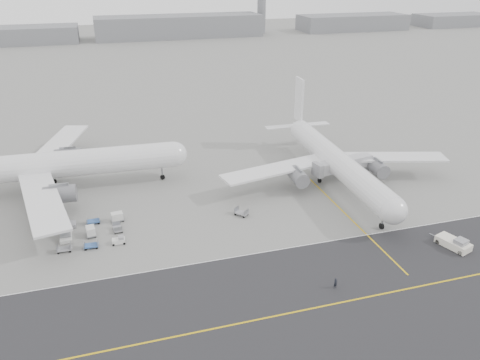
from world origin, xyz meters
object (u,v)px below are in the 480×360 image
object	(u,v)px
jet_bridge	(344,165)
ground_crew_a	(335,283)
pushback_tug	(454,243)
airliner_a	(50,165)
control_tower	(262,9)
airliner_b	(335,160)

from	to	relation	value
jet_bridge	ground_crew_a	size ratio (longest dim) A/B	8.78
pushback_tug	jet_bridge	bearing A→B (deg)	82.83
airliner_a	jet_bridge	size ratio (longest dim) A/B	3.77
control_tower	jet_bridge	xyz separation A→B (m)	(-63.55, -245.16, -12.13)
airliner_b	pushback_tug	size ratio (longest dim) A/B	7.10
ground_crew_a	jet_bridge	bearing A→B (deg)	45.67
airliner_a	airliner_b	size ratio (longest dim) A/B	1.10
control_tower	airliner_b	distance (m)	253.24
airliner_b	ground_crew_a	distance (m)	39.55
jet_bridge	ground_crew_a	bearing A→B (deg)	-129.71
pushback_tug	control_tower	bearing A→B (deg)	59.77
jet_bridge	airliner_a	bearing A→B (deg)	156.82
airliner_a	ground_crew_a	xyz separation A→B (m)	(43.72, -48.60, -5.03)
control_tower	pushback_tug	size ratio (longest dim) A/B	4.09
airliner_b	jet_bridge	xyz separation A→B (m)	(1.98, -0.79, -1.27)
control_tower	airliner_b	bearing A→B (deg)	-105.01
airliner_b	jet_bridge	size ratio (longest dim) A/B	3.42
jet_bridge	ground_crew_a	distance (m)	39.64
airliner_b	ground_crew_a	xyz separation A→B (m)	(-17.26, -35.30, -4.49)
control_tower	airliner_a	bearing A→B (deg)	-118.70
airliner_a	pushback_tug	world-z (taller)	airliner_a
control_tower	airliner_a	xyz separation A→B (m)	(-126.52, -231.06, -10.32)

